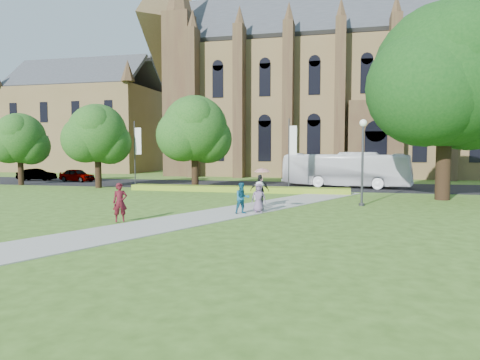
% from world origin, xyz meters
% --- Properties ---
extents(ground, '(160.00, 160.00, 0.00)m').
position_xyz_m(ground, '(0.00, 0.00, 0.00)').
color(ground, '#3A5C1B').
rests_on(ground, ground).
extents(road, '(160.00, 10.00, 0.02)m').
position_xyz_m(road, '(0.00, 20.00, 0.01)').
color(road, black).
rests_on(road, ground).
extents(footpath, '(15.58, 28.54, 0.04)m').
position_xyz_m(footpath, '(0.00, 1.00, 0.02)').
color(footpath, '#B2B2A8').
rests_on(footpath, ground).
extents(flower_hedge, '(18.00, 1.40, 0.45)m').
position_xyz_m(flower_hedge, '(-2.00, 13.20, 0.23)').
color(flower_hedge, gold).
rests_on(flower_hedge, ground).
extents(cathedral, '(52.60, 18.25, 28.00)m').
position_xyz_m(cathedral, '(10.00, 39.73, 12.98)').
color(cathedral, brown).
rests_on(cathedral, ground).
extents(building_west, '(22.00, 14.00, 18.30)m').
position_xyz_m(building_west, '(-34.00, 42.00, 9.21)').
color(building_west, brown).
rests_on(building_west, ground).
extents(streetlamp, '(0.44, 0.44, 5.24)m').
position_xyz_m(streetlamp, '(7.50, 6.50, 3.30)').
color(streetlamp, '#38383D').
rests_on(streetlamp, ground).
extents(large_tree, '(9.60, 9.60, 13.20)m').
position_xyz_m(large_tree, '(13.00, 11.00, 8.37)').
color(large_tree, '#332114').
rests_on(large_tree, ground).
extents(street_tree_0, '(5.20, 5.20, 7.50)m').
position_xyz_m(street_tree_0, '(-15.00, 14.00, 4.87)').
color(street_tree_0, '#332114').
rests_on(street_tree_0, ground).
extents(street_tree_1, '(5.60, 5.60, 8.05)m').
position_xyz_m(street_tree_1, '(-6.00, 14.50, 5.22)').
color(street_tree_1, '#332114').
rests_on(street_tree_1, ground).
extents(street_tree_2, '(4.80, 4.80, 6.95)m').
position_xyz_m(street_tree_2, '(-24.00, 15.00, 4.53)').
color(street_tree_2, '#332114').
rests_on(street_tree_2, ground).
extents(banner_pole_0, '(0.70, 0.10, 6.00)m').
position_xyz_m(banner_pole_0, '(2.11, 15.20, 3.39)').
color(banner_pole_0, '#38383D').
rests_on(banner_pole_0, ground).
extents(banner_pole_1, '(0.70, 0.10, 6.00)m').
position_xyz_m(banner_pole_1, '(-11.89, 15.20, 3.39)').
color(banner_pole_1, '#38383D').
rests_on(banner_pole_1, ground).
extents(tour_coach, '(11.74, 5.16, 3.18)m').
position_xyz_m(tour_coach, '(6.66, 19.63, 1.61)').
color(tour_coach, white).
rests_on(tour_coach, road).
extents(car_0, '(4.29, 2.47, 1.38)m').
position_xyz_m(car_0, '(-21.33, 20.10, 0.71)').
color(car_0, gray).
rests_on(car_0, road).
extents(car_1, '(4.21, 2.31, 1.31)m').
position_xyz_m(car_1, '(-26.54, 20.39, 0.68)').
color(car_1, gray).
rests_on(car_1, road).
extents(pedestrian_0, '(0.79, 0.73, 1.82)m').
position_xyz_m(pedestrian_0, '(-3.81, -2.38, 0.95)').
color(pedestrian_0, '#4D1119').
rests_on(pedestrian_0, footpath).
extents(pedestrian_1, '(1.01, 0.95, 1.65)m').
position_xyz_m(pedestrian_1, '(1.19, 1.39, 0.87)').
color(pedestrian_1, navy).
rests_on(pedestrian_1, footpath).
extents(pedestrian_2, '(0.96, 1.15, 1.54)m').
position_xyz_m(pedestrian_2, '(1.68, 3.75, 0.81)').
color(pedestrian_2, silver).
rests_on(pedestrian_2, footpath).
extents(pedestrian_3, '(1.18, 0.69, 1.89)m').
position_xyz_m(pedestrian_3, '(1.53, 4.56, 0.98)').
color(pedestrian_3, black).
rests_on(pedestrian_3, footpath).
extents(pedestrian_4, '(0.85, 0.64, 1.56)m').
position_xyz_m(pedestrian_4, '(1.95, 2.05, 0.82)').
color(pedestrian_4, slate).
rests_on(pedestrian_4, footpath).
extents(parasol, '(1.03, 1.03, 0.73)m').
position_xyz_m(parasol, '(2.13, 2.15, 1.96)').
color(parasol, '#DC9BBC').
rests_on(parasol, pedestrian_4).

